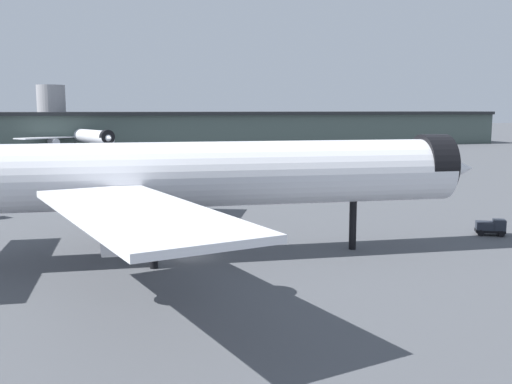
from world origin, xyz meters
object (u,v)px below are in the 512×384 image
Objects in this scene: airliner_far_taxiway at (83,136)px; baggage_tug_wing at (491,227)px; airliner_near_gate at (176,176)px; service_truck_front at (203,189)px.

airliner_far_taxiway reaches higher than baggage_tug_wing.
airliner_near_gate reaches higher than service_truck_front.
service_truck_front reaches higher than baggage_tug_wing.
service_truck_front is 45.10m from baggage_tug_wing.
airliner_far_taxiway is at bearing 135.21° from baggage_tug_wing.
airliner_near_gate is at bearing -150.84° from baggage_tug_wing.
airliner_near_gate is 149.79m from airliner_far_taxiway.
airliner_far_taxiway is 7.91× the size of service_truck_front.
service_truck_front is (10.54, 36.84, -6.41)m from airliner_near_gate.
service_truck_front is at bearing 79.54° from airliner_near_gate.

